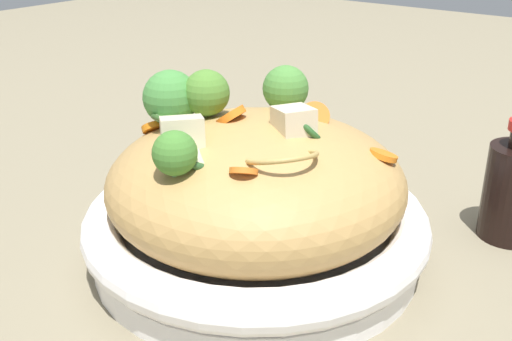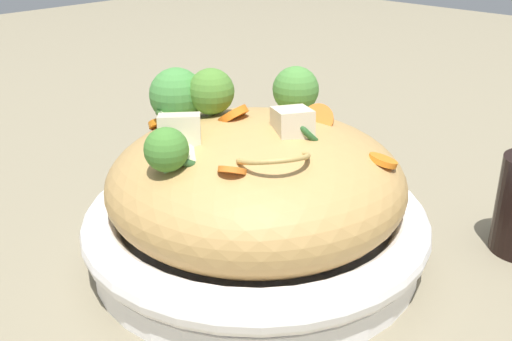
{
  "view_description": "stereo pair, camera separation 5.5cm",
  "coord_description": "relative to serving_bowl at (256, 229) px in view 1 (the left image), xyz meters",
  "views": [
    {
      "loc": [
        -0.4,
        -0.31,
        0.31
      ],
      "look_at": [
        0.0,
        0.0,
        0.09
      ],
      "focal_mm": 43.06,
      "sensor_mm": 36.0,
      "label": 1
    },
    {
      "loc": [
        -0.37,
        -0.35,
        0.31
      ],
      "look_at": [
        0.0,
        0.0,
        0.09
      ],
      "focal_mm": 43.06,
      "sensor_mm": 36.0,
      "label": 2
    }
  ],
  "objects": [
    {
      "name": "chicken_chunks",
      "position": [
        -0.03,
        0.0,
        0.11
      ],
      "size": [
        0.12,
        0.11,
        0.04
      ],
      "color": "beige",
      "rests_on": "serving_bowl"
    },
    {
      "name": "noodle_heap",
      "position": [
        -0.0,
        -0.0,
        0.05
      ],
      "size": [
        0.27,
        0.27,
        0.12
      ],
      "color": "tan",
      "rests_on": "serving_bowl"
    },
    {
      "name": "serving_bowl",
      "position": [
        0.0,
        0.0,
        0.0
      ],
      "size": [
        0.32,
        0.32,
        0.06
      ],
      "color": "white",
      "rests_on": "ground_plane"
    },
    {
      "name": "ground_plane",
      "position": [
        0.0,
        0.0,
        -0.03
      ],
      "size": [
        3.0,
        3.0,
        0.0
      ],
      "primitive_type": "plane",
      "color": "#7F755B"
    },
    {
      "name": "carrot_coins",
      "position": [
        -0.0,
        0.01,
        0.1
      ],
      "size": [
        0.16,
        0.23,
        0.04
      ],
      "color": "orange",
      "rests_on": "serving_bowl"
    },
    {
      "name": "broccoli_florets",
      "position": [
        0.01,
        0.05,
        0.11
      ],
      "size": [
        0.24,
        0.13,
        0.07
      ],
      "color": "#A4BB79",
      "rests_on": "serving_bowl"
    },
    {
      "name": "zucchini_slices",
      "position": [
        -0.03,
        0.02,
        0.1
      ],
      "size": [
        0.15,
        0.16,
        0.04
      ],
      "color": "beige",
      "rests_on": "serving_bowl"
    }
  ]
}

